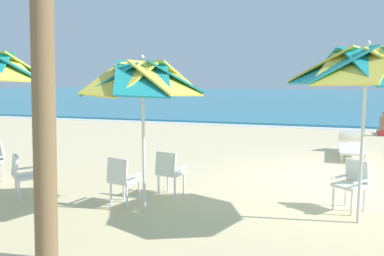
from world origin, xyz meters
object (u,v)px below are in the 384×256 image
(beach_umbrella_0, at_px, (367,68))
(beach_umbrella_1, at_px, (142,80))
(plastic_chair_0, at_px, (352,182))
(plastic_chair_1, at_px, (169,170))
(plastic_chair_4, at_px, (23,174))
(beachgoer_seated, at_px, (383,128))
(plastic_chair_2, at_px, (122,178))
(sun_lounger_1, at_px, (351,146))

(beach_umbrella_0, relative_size, beach_umbrella_1, 1.07)
(plastic_chair_0, height_order, plastic_chair_1, same)
(plastic_chair_4, bearing_deg, beach_umbrella_0, 4.60)
(plastic_chair_0, height_order, beachgoer_seated, beachgoer_seated)
(plastic_chair_0, bearing_deg, plastic_chair_2, -167.54)
(sun_lounger_1, bearing_deg, plastic_chair_4, -136.47)
(sun_lounger_1, distance_m, beachgoer_seated, 4.60)
(plastic_chair_1, distance_m, plastic_chair_2, 0.96)
(plastic_chair_0, bearing_deg, beachgoer_seated, 77.82)
(plastic_chair_1, relative_size, plastic_chair_2, 1.00)
(beach_umbrella_1, relative_size, plastic_chair_4, 3.01)
(plastic_chair_2, xyz_separation_m, sun_lounger_1, (4.28, 5.62, -0.22))
(beach_umbrella_0, distance_m, plastic_chair_4, 6.08)
(plastic_chair_4, bearing_deg, plastic_chair_1, 21.22)
(plastic_chair_2, xyz_separation_m, plastic_chair_4, (-1.87, -0.22, 0.00))
(beach_umbrella_1, bearing_deg, plastic_chair_2, 159.87)
(sun_lounger_1, relative_size, beachgoer_seated, 2.34)
(plastic_chair_4, distance_m, beachgoer_seated, 12.75)
(plastic_chair_0, bearing_deg, beach_umbrella_1, -163.01)
(sun_lounger_1, bearing_deg, plastic_chair_1, -126.93)
(beach_umbrella_0, height_order, beach_umbrella_1, beach_umbrella_0)
(beach_umbrella_1, relative_size, plastic_chair_2, 3.01)
(beach_umbrella_0, relative_size, plastic_chair_0, 3.23)
(beach_umbrella_0, height_order, plastic_chair_2, beach_umbrella_0)
(plastic_chair_1, height_order, beachgoer_seated, beachgoer_seated)
(plastic_chair_2, relative_size, beachgoer_seated, 0.94)
(beach_umbrella_0, xyz_separation_m, sun_lounger_1, (0.39, 5.38, -2.12))
(beach_umbrella_1, bearing_deg, plastic_chair_0, 16.99)
(beach_umbrella_0, xyz_separation_m, plastic_chair_4, (-5.76, -0.46, -1.90))
(beach_umbrella_0, xyz_separation_m, beachgoer_seated, (1.92, 9.72, -2.10))
(beachgoer_seated, bearing_deg, beach_umbrella_0, -101.16)
(plastic_chair_4, height_order, sun_lounger_1, plastic_chair_4)
(plastic_chair_4, relative_size, beachgoer_seated, 0.94)
(beach_umbrella_1, xyz_separation_m, beachgoer_seated, (5.32, 10.13, -1.92))
(plastic_chair_4, relative_size, sun_lounger_1, 0.40)
(plastic_chair_4, bearing_deg, plastic_chair_0, 10.63)
(beach_umbrella_1, height_order, plastic_chair_1, beach_umbrella_1)
(plastic_chair_4, bearing_deg, beachgoer_seated, 52.97)
(beach_umbrella_1, height_order, sun_lounger_1, beach_umbrella_1)
(plastic_chair_0, height_order, sun_lounger_1, plastic_chair_0)
(beach_umbrella_0, bearing_deg, sun_lounger_1, 85.84)
(beach_umbrella_1, bearing_deg, beach_umbrella_0, 6.99)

